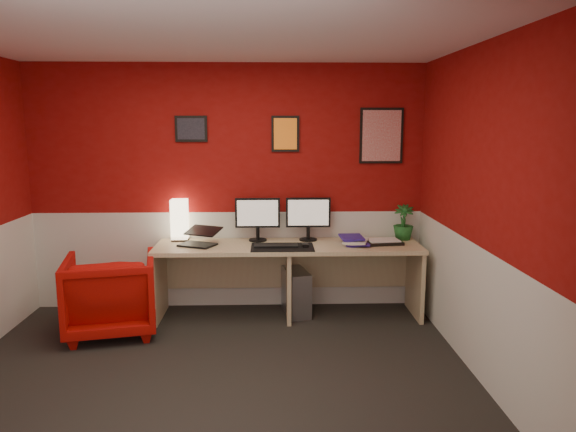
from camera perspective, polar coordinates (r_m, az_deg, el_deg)
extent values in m
cube|color=black|center=(4.27, -7.89, -16.91)|extent=(4.00, 3.50, 0.01)
cube|color=white|center=(3.87, -8.80, 18.40)|extent=(4.00, 3.50, 0.01)
cube|color=maroon|center=(5.60, -6.33, 2.93)|extent=(4.00, 0.01, 2.50)
cube|color=maroon|center=(2.20, -13.45, -8.11)|extent=(4.00, 0.01, 2.50)
cube|color=maroon|center=(4.16, 20.23, -0.01)|extent=(0.01, 3.50, 2.50)
cube|color=silver|center=(5.74, -6.19, -4.53)|extent=(4.00, 0.01, 1.00)
cube|color=silver|center=(4.34, 19.58, -9.82)|extent=(0.01, 3.50, 1.00)
cube|color=tan|center=(5.43, 0.03, -6.78)|extent=(2.60, 0.65, 0.73)
cube|color=#FFE5B2|center=(5.60, -11.30, -0.52)|extent=(0.16, 0.16, 0.40)
cube|color=black|center=(5.34, -9.51, -1.94)|extent=(0.40, 0.35, 0.22)
cube|color=black|center=(5.46, -3.21, 0.36)|extent=(0.45, 0.06, 0.58)
cube|color=black|center=(5.48, 2.15, 0.41)|extent=(0.45, 0.06, 0.58)
cube|color=black|center=(5.22, -0.60, -3.29)|extent=(0.60, 0.38, 0.01)
cube|color=black|center=(5.23, -1.26, -3.13)|extent=(0.42, 0.14, 0.02)
cube|color=black|center=(5.23, 1.81, -3.06)|extent=(0.07, 0.10, 0.03)
imported|color=#321F8F|center=(5.39, 6.06, -2.78)|extent=(0.27, 0.34, 0.03)
imported|color=silver|center=(5.37, 5.92, -2.55)|extent=(0.31, 0.36, 0.02)
imported|color=#321F8F|center=(5.37, 5.52, -2.29)|extent=(0.23, 0.30, 0.03)
cube|color=black|center=(5.46, 9.96, -2.71)|extent=(0.38, 0.29, 0.03)
imported|color=#19591E|center=(5.66, 12.01, -0.65)|extent=(0.24, 0.24, 0.36)
cube|color=#99999E|center=(5.53, 0.86, -7.98)|extent=(0.29, 0.48, 0.45)
imported|color=#BD0E08|center=(5.27, -18.08, -7.79)|extent=(0.93, 0.95, 0.73)
cube|color=black|center=(5.59, -10.13, 8.99)|extent=(0.32, 0.02, 0.26)
cube|color=orange|center=(5.53, -0.28, 8.62)|extent=(0.28, 0.02, 0.36)
cube|color=red|center=(5.65, 9.77, 8.30)|extent=(0.44, 0.02, 0.56)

